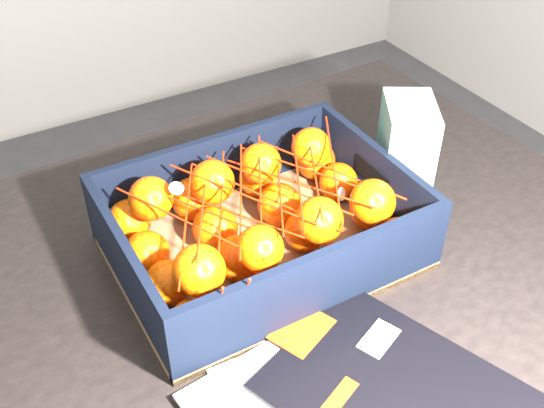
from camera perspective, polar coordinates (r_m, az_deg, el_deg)
table at (r=0.98m, az=-3.16°, el=-10.21°), size 1.24×0.86×0.75m
produce_crate at (r=0.91m, az=-0.93°, el=-2.63°), size 0.40×0.30×0.12m
clementine_heap at (r=0.90m, az=-1.11°, el=-1.34°), size 0.38×0.28×0.11m
mesh_net at (r=0.86m, az=-1.12°, el=0.62°), size 0.33×0.27×0.09m
retail_carton at (r=1.02m, az=11.64°, el=4.50°), size 0.12×0.13×0.16m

